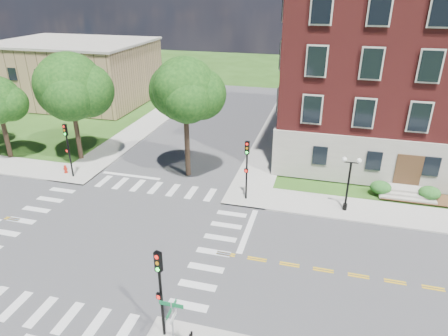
% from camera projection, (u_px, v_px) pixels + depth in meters
% --- Properties ---
extents(ground, '(160.00, 160.00, 0.00)m').
position_uv_depth(ground, '(111.00, 235.00, 26.97)').
color(ground, '#264814').
rests_on(ground, ground).
extents(road_ew, '(90.00, 12.00, 0.01)m').
position_uv_depth(road_ew, '(111.00, 235.00, 26.97)').
color(road_ew, '#3D3D3F').
rests_on(road_ew, ground).
extents(road_ns, '(12.00, 90.00, 0.01)m').
position_uv_depth(road_ns, '(111.00, 235.00, 26.97)').
color(road_ns, '#3D3D3F').
rests_on(road_ns, ground).
extents(sidewalk_ne, '(34.00, 34.00, 0.12)m').
position_uv_depth(sidewalk_ne, '(345.00, 168.00, 36.82)').
color(sidewalk_ne, '#9E9B93').
rests_on(sidewalk_ne, ground).
extents(sidewalk_nw, '(34.00, 34.00, 0.12)m').
position_uv_depth(sidewalk_nw, '(57.00, 138.00, 44.06)').
color(sidewalk_nw, '#9E9B93').
rests_on(sidewalk_nw, ground).
extents(crosswalk_east, '(2.20, 10.20, 0.02)m').
position_uv_depth(crosswalk_east, '(213.00, 252.00, 25.27)').
color(crosswalk_east, silver).
rests_on(crosswalk_east, ground).
extents(stop_bar_east, '(0.40, 5.50, 0.00)m').
position_uv_depth(stop_bar_east, '(248.00, 230.00, 27.53)').
color(stop_bar_east, silver).
rests_on(stop_bar_east, ground).
extents(secondary_building, '(20.40, 15.40, 8.30)m').
position_uv_depth(secondary_building, '(76.00, 71.00, 56.70)').
color(secondary_building, '#A08258').
rests_on(secondary_building, ground).
extents(tree_c, '(6.13, 6.13, 10.06)m').
position_uv_depth(tree_c, '(70.00, 87.00, 35.86)').
color(tree_c, '#2E2217').
rests_on(tree_c, ground).
extents(tree_d, '(5.29, 5.29, 10.27)m').
position_uv_depth(tree_d, '(185.00, 90.00, 32.21)').
color(tree_d, '#2E2217').
rests_on(tree_d, ground).
extents(traffic_signal_se, '(0.37, 0.44, 4.80)m').
position_uv_depth(traffic_signal_se, '(160.00, 284.00, 17.91)').
color(traffic_signal_se, black).
rests_on(traffic_signal_se, ground).
extents(traffic_signal_ne, '(0.35, 0.40, 4.80)m').
position_uv_depth(traffic_signal_ne, '(247.00, 163.00, 30.12)').
color(traffic_signal_ne, black).
rests_on(traffic_signal_ne, ground).
extents(traffic_signal_nw, '(0.37, 0.43, 4.80)m').
position_uv_depth(traffic_signal_nw, '(67.00, 144.00, 33.76)').
color(traffic_signal_nw, black).
rests_on(traffic_signal_nw, ground).
extents(twin_lamp_west, '(1.36, 0.36, 4.23)m').
position_uv_depth(twin_lamp_west, '(349.00, 181.00, 28.85)').
color(twin_lamp_west, black).
rests_on(twin_lamp_west, ground).
extents(street_sign_pole, '(1.10, 1.10, 3.10)m').
position_uv_depth(street_sign_pole, '(172.00, 319.00, 17.19)').
color(street_sign_pole, gray).
rests_on(street_sign_pole, ground).
extents(fire_hydrant, '(0.35, 0.35, 0.75)m').
position_uv_depth(fire_hydrant, '(66.00, 169.00, 35.57)').
color(fire_hydrant, '#B31B0D').
rests_on(fire_hydrant, ground).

